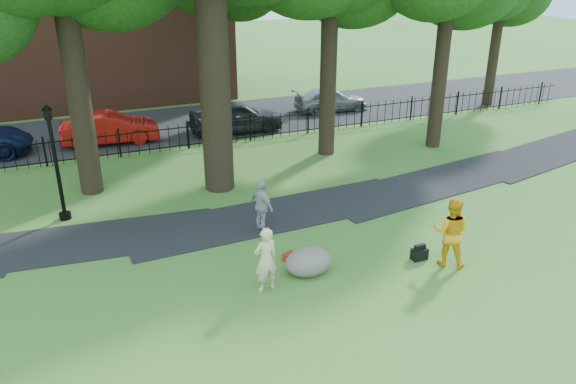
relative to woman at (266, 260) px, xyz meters
name	(u,v)px	position (x,y,z in m)	size (l,w,h in m)	color
ground	(293,278)	(0.87, 0.24, -0.90)	(120.00, 120.00, 0.00)	#346E26
footpath	(274,215)	(1.87, 4.14, -0.90)	(36.00, 2.60, 0.03)	black
street	(170,126)	(0.87, 16.24, -0.90)	(80.00, 7.00, 0.02)	black
iron_fence	(188,136)	(0.87, 12.24, -0.30)	(44.00, 0.04, 1.20)	black
woman	(266,260)	(0.00, 0.00, 0.00)	(0.66, 0.43, 1.80)	beige
man	(451,232)	(5.25, -0.78, 0.12)	(0.99, 0.77, 2.05)	orange
pedestrian	(262,206)	(1.10, 3.25, -0.04)	(1.01, 0.42, 1.73)	#A2A2A6
boulder	(308,260)	(1.39, 0.35, -0.51)	(1.34, 1.01, 0.78)	slate
lamppost	(56,165)	(-4.69, 6.64, 1.02)	(0.39, 0.39, 3.92)	black
backpack	(419,254)	(4.67, -0.25, -0.73)	(0.46, 0.28, 0.34)	black
red_bag	(289,256)	(1.15, 1.18, -0.79)	(0.33, 0.21, 0.23)	maroon
red_sedan	(110,128)	(-2.26, 14.46, -0.18)	(1.53, 4.40, 1.45)	red
grey_car	(236,116)	(3.70, 13.88, -0.12)	(1.85, 4.60, 1.57)	black
silver_car	(331,100)	(9.87, 15.68, -0.29)	(1.72, 4.22, 1.23)	gray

